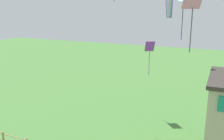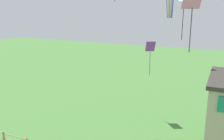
{
  "view_description": "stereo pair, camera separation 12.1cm",
  "coord_description": "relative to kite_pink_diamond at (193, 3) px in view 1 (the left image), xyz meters",
  "views": [
    {
      "loc": [
        6.36,
        -6.13,
        10.12
      ],
      "look_at": [
        0.0,
        7.91,
        6.27
      ],
      "focal_mm": 40.0,
      "sensor_mm": 36.0,
      "label": 1
    },
    {
      "loc": [
        6.47,
        -6.08,
        10.12
      ],
      "look_at": [
        0.0,
        7.91,
        6.27
      ],
      "focal_mm": 40.0,
      "sensor_mm": 36.0,
      "label": 2
    }
  ],
  "objects": [
    {
      "name": "kite_purple_streamer",
      "position": [
        -4.73,
        9.91,
        -4.0
      ],
      "size": [
        1.05,
        0.97,
        3.23
      ],
      "color": "purple"
    },
    {
      "name": "kite_pink_diamond",
      "position": [
        0.0,
        0.0,
        0.0
      ],
      "size": [
        1.05,
        0.93,
        3.11
      ],
      "color": "pink"
    }
  ]
}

